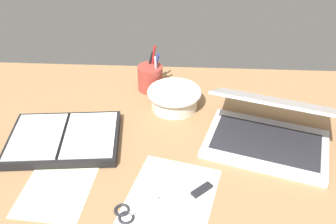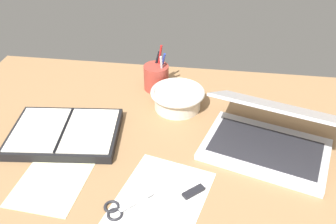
{
  "view_description": "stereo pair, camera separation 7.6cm",
  "coord_description": "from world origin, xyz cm",
  "px_view_note": "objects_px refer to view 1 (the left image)",
  "views": [
    {
      "loc": [
        7.94,
        -80.26,
        72.62
      ],
      "look_at": [
        3.08,
        9.35,
        9.0
      ],
      "focal_mm": 40.0,
      "sensor_mm": 36.0,
      "label": 1
    },
    {
      "loc": [
        15.5,
        -79.52,
        72.62
      ],
      "look_at": [
        3.08,
        9.35,
        9.0
      ],
      "focal_mm": 40.0,
      "sensor_mm": 36.0,
      "label": 2
    }
  ],
  "objects_px": {
    "laptop": "(269,129)",
    "bowl": "(174,98)",
    "pen_cup": "(150,78)",
    "planner": "(64,138)",
    "scissors": "(130,211)"
  },
  "relations": [
    {
      "from": "laptop",
      "to": "bowl",
      "type": "xyz_separation_m",
      "value": [
        -0.28,
        0.17,
        -0.01
      ]
    },
    {
      "from": "laptop",
      "to": "scissors",
      "type": "relative_size",
      "value": 3.31
    },
    {
      "from": "bowl",
      "to": "pen_cup",
      "type": "relative_size",
      "value": 1.11
    },
    {
      "from": "laptop",
      "to": "bowl",
      "type": "relative_size",
      "value": 2.29
    },
    {
      "from": "laptop",
      "to": "scissors",
      "type": "distance_m",
      "value": 0.46
    },
    {
      "from": "laptop",
      "to": "scissors",
      "type": "bearing_deg",
      "value": -125.72
    },
    {
      "from": "bowl",
      "to": "scissors",
      "type": "distance_m",
      "value": 0.46
    },
    {
      "from": "pen_cup",
      "to": "planner",
      "type": "bearing_deg",
      "value": -125.8
    },
    {
      "from": "bowl",
      "to": "pen_cup",
      "type": "distance_m",
      "value": 0.14
    },
    {
      "from": "scissors",
      "to": "planner",
      "type": "bearing_deg",
      "value": 100.06
    },
    {
      "from": "pen_cup",
      "to": "scissors",
      "type": "distance_m",
      "value": 0.56
    },
    {
      "from": "bowl",
      "to": "pen_cup",
      "type": "xyz_separation_m",
      "value": [
        -0.09,
        0.11,
        0.01
      ]
    },
    {
      "from": "laptop",
      "to": "bowl",
      "type": "distance_m",
      "value": 0.32
    },
    {
      "from": "pen_cup",
      "to": "bowl",
      "type": "bearing_deg",
      "value": -51.16
    },
    {
      "from": "bowl",
      "to": "scissors",
      "type": "height_order",
      "value": "bowl"
    }
  ]
}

